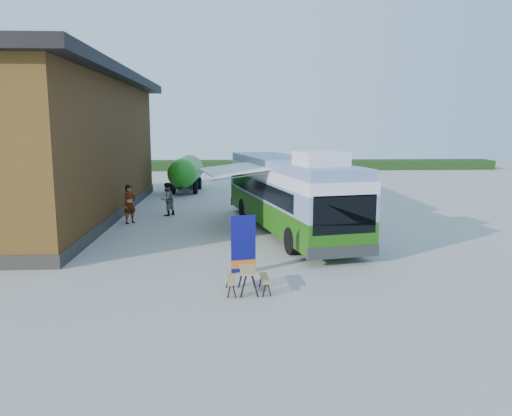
{
  "coord_description": "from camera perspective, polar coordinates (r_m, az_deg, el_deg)",
  "views": [
    {
      "loc": [
        -0.76,
        -16.34,
        4.71
      ],
      "look_at": [
        0.25,
        3.71,
        1.4
      ],
      "focal_mm": 35.0,
      "sensor_mm": 36.0,
      "label": 1
    }
  ],
  "objects": [
    {
      "name": "ground",
      "position": [
        17.03,
        -0.21,
        -6.7
      ],
      "size": [
        100.0,
        100.0,
        0.0
      ],
      "primitive_type": "plane",
      "color": "#BCB7AD",
      "rests_on": "ground"
    },
    {
      "name": "barn",
      "position": [
        28.11,
        -23.3,
        6.32
      ],
      "size": [
        9.6,
        21.2,
        7.5
      ],
      "color": "brown",
      "rests_on": "ground"
    },
    {
      "name": "hedge",
      "position": [
        55.21,
        6.29,
        4.93
      ],
      "size": [
        40.0,
        3.0,
        1.0
      ],
      "primitive_type": "cube",
      "color": "#264419",
      "rests_on": "ground"
    },
    {
      "name": "bus",
      "position": [
        22.39,
        3.63,
        1.88
      ],
      "size": [
        5.09,
        12.55,
        3.77
      ],
      "rotation": [
        0.0,
        0.0,
        0.21
      ],
      "color": "#2E7613",
      "rests_on": "ground"
    },
    {
      "name": "awning",
      "position": [
        22.33,
        -2.0,
        4.31
      ],
      "size": [
        3.53,
        4.8,
        0.53
      ],
      "rotation": [
        0.0,
        0.0,
        0.21
      ],
      "color": "white",
      "rests_on": "ground"
    },
    {
      "name": "banner",
      "position": [
        16.09,
        -1.45,
        -4.78
      ],
      "size": [
        0.82,
        0.29,
        1.9
      ],
      "rotation": [
        0.0,
        0.0,
        0.21
      ],
      "color": "navy",
      "rests_on": "ground"
    },
    {
      "name": "picnic_table",
      "position": [
        14.34,
        -0.93,
        -7.66
      ],
      "size": [
        1.25,
        1.13,
        0.68
      ],
      "rotation": [
        0.0,
        0.0,
        0.05
      ],
      "color": "tan",
      "rests_on": "ground"
    },
    {
      "name": "person_a",
      "position": [
        25.01,
        -14.23,
        0.43
      ],
      "size": [
        0.8,
        0.82,
        1.9
      ],
      "primitive_type": "imported",
      "rotation": [
        0.0,
        0.0,
        0.86
      ],
      "color": "#999999",
      "rests_on": "ground"
    },
    {
      "name": "person_b",
      "position": [
        26.83,
        -10.13,
        1.0
      ],
      "size": [
        1.05,
        1.08,
        1.76
      ],
      "primitive_type": "imported",
      "rotation": [
        0.0,
        0.0,
        -2.23
      ],
      "color": "#999999",
      "rests_on": "ground"
    },
    {
      "name": "slurry_tanker",
      "position": [
        36.56,
        -7.97,
        4.14
      ],
      "size": [
        2.2,
        6.8,
        2.51
      ],
      "rotation": [
        0.0,
        0.0,
        -0.04
      ],
      "color": "#228A19",
      "rests_on": "ground"
    }
  ]
}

